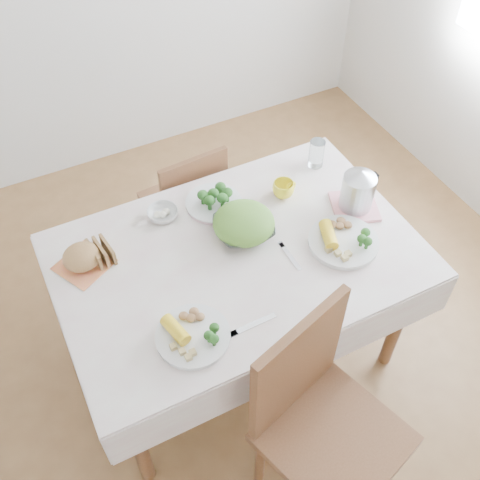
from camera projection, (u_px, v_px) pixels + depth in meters
name	position (u px, v px, depth m)	size (l,w,h in m)	color
floor	(238.00, 349.00, 2.91)	(3.60, 3.60, 0.00)	brown
dining_table	(238.00, 307.00, 2.63)	(1.40, 0.90, 0.75)	brown
tablecloth	(238.00, 255.00, 2.35)	(1.50, 1.00, 0.01)	silver
chair_near	(333.00, 443.00, 2.11)	(0.47, 0.47, 1.04)	brown
chair_far	(182.00, 195.00, 3.01)	(0.38, 0.38, 0.84)	brown
salad_bowl	(244.00, 228.00, 2.40)	(0.25, 0.25, 0.06)	white
dinner_plate_left	(193.00, 336.00, 2.06)	(0.28, 0.28, 0.02)	white
dinner_plate_right	(343.00, 242.00, 2.37)	(0.30, 0.30, 0.03)	white
broccoli_plate	(214.00, 204.00, 2.53)	(0.26, 0.26, 0.02)	beige
napkin	(84.00, 264.00, 2.30)	(0.20, 0.20, 0.00)	#DD7847
bread_loaf	(81.00, 256.00, 2.26)	(0.16, 0.15, 0.09)	olive
fruit_bowl	(163.00, 214.00, 2.47)	(0.14, 0.14, 0.04)	white
yellow_mug	(283.00, 189.00, 2.55)	(0.10, 0.10, 0.08)	yellow
glass_tumbler	(316.00, 154.00, 2.67)	(0.07, 0.07, 0.14)	white
pink_tray	(354.00, 206.00, 2.52)	(0.20, 0.20, 0.02)	pink
electric_kettle	(358.00, 188.00, 2.43)	(0.15, 0.15, 0.20)	#B2B5BA
fork_right	(290.00, 256.00, 2.33)	(0.02, 0.16, 0.00)	silver
knife	(253.00, 325.00, 2.11)	(0.02, 0.20, 0.00)	silver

